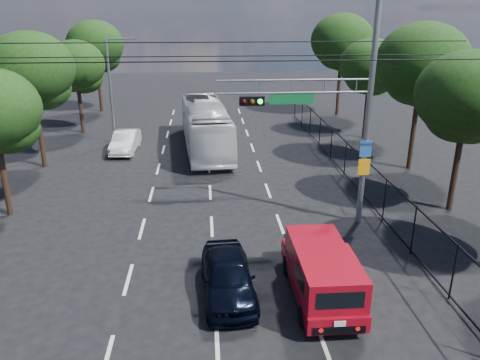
{
  "coord_description": "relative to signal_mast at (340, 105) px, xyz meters",
  "views": [
    {
      "loc": [
        -0.18,
        -10.39,
        8.92
      ],
      "look_at": [
        1.09,
        6.14,
        2.8
      ],
      "focal_mm": 35.0,
      "sensor_mm": 36.0,
      "label": 1
    }
  ],
  "objects": [
    {
      "name": "tree_right_d",
      "position": [
        6.13,
        14.03,
        -0.39
      ],
      "size": [
        4.32,
        4.32,
        7.02
      ],
      "color": "black",
      "rests_on": "ground"
    },
    {
      "name": "tree_right_e",
      "position": [
        6.33,
        22.03,
        0.69
      ],
      "size": [
        5.28,
        5.28,
        8.58
      ],
      "color": "black",
      "rests_on": "ground"
    },
    {
      "name": "signal_mast",
      "position": [
        0.0,
        0.0,
        0.0
      ],
      "size": [
        6.43,
        0.39,
        9.5
      ],
      "color": "slate",
      "rests_on": "ground"
    },
    {
      "name": "fence_right",
      "position": [
        2.32,
        4.18,
        -4.21
      ],
      "size": [
        0.06,
        34.03,
        2.0
      ],
      "color": "black",
      "rests_on": "ground"
    },
    {
      "name": "white_bus",
      "position": [
        -5.44,
        12.07,
        -3.69
      ],
      "size": [
        3.49,
        11.29,
        3.1
      ],
      "primitive_type": "imported",
      "rotation": [
        0.0,
        0.0,
        0.08
      ],
      "color": "silver",
      "rests_on": "ground"
    },
    {
      "name": "ground",
      "position": [
        -5.28,
        -7.99,
        -5.24
      ],
      "size": [
        120.0,
        120.0,
        0.0
      ],
      "primitive_type": "plane",
      "color": "black",
      "rests_on": "ground"
    },
    {
      "name": "tree_left_e",
      "position": [
        -14.87,
        25.03,
        0.29
      ],
      "size": [
        4.92,
        4.92,
        7.99
      ],
      "color": "black",
      "rests_on": "ground"
    },
    {
      "name": "white_van",
      "position": [
        -10.7,
        11.78,
        -4.57
      ],
      "size": [
        1.6,
        4.15,
        1.35
      ],
      "primitive_type": "imported",
      "rotation": [
        0.0,
        0.0,
        -0.04
      ],
      "color": "silver",
      "rests_on": "ground"
    },
    {
      "name": "tree_right_b",
      "position": [
        5.93,
        1.03,
        -0.19
      ],
      "size": [
        4.5,
        4.5,
        7.31
      ],
      "color": "black",
      "rests_on": "ground"
    },
    {
      "name": "navy_hatchback",
      "position": [
        -4.85,
        -5.17,
        -4.54
      ],
      "size": [
        1.86,
        4.19,
        1.4
      ],
      "primitive_type": "imported",
      "rotation": [
        0.0,
        0.0,
        0.05
      ],
      "color": "black",
      "rests_on": "ground"
    },
    {
      "name": "lane_markings",
      "position": [
        -5.28,
        6.01,
        -5.24
      ],
      "size": [
        6.12,
        38.0,
        0.01
      ],
      "color": "beige",
      "rests_on": "ground"
    },
    {
      "name": "red_pickup",
      "position": [
        -1.87,
        -5.58,
        -4.26
      ],
      "size": [
        1.87,
        4.98,
        1.84
      ],
      "color": "black",
      "rests_on": "ground"
    },
    {
      "name": "streetlight_left",
      "position": [
        -11.62,
        14.01,
        -1.3
      ],
      "size": [
        2.09,
        0.22,
        7.08
      ],
      "color": "slate",
      "rests_on": "ground"
    },
    {
      "name": "tree_left_c",
      "position": [
        -15.07,
        9.03,
        0.15
      ],
      "size": [
        4.8,
        4.8,
        7.8
      ],
      "color": "black",
      "rests_on": "ground"
    },
    {
      "name": "tree_left_d",
      "position": [
        -14.67,
        17.03,
        -0.52
      ],
      "size": [
        4.2,
        4.2,
        6.83
      ],
      "color": "black",
      "rests_on": "ground"
    },
    {
      "name": "utility_wires",
      "position": [
        -5.28,
        0.84,
        1.99
      ],
      "size": [
        22.0,
        5.04,
        0.74
      ],
      "color": "black",
      "rests_on": "ground"
    },
    {
      "name": "tree_right_c",
      "position": [
        6.53,
        7.03,
        0.49
      ],
      "size": [
        5.1,
        5.1,
        8.29
      ],
      "color": "black",
      "rests_on": "ground"
    }
  ]
}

